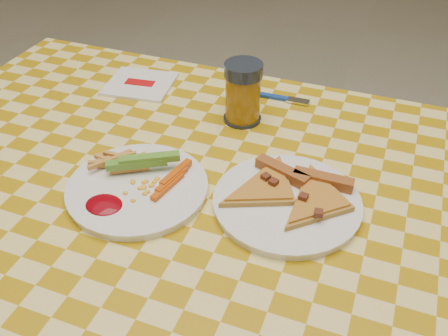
% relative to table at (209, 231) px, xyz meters
% --- Properties ---
extents(table, '(1.28, 0.88, 0.76)m').
position_rel_table_xyz_m(table, '(0.00, 0.00, 0.00)').
color(table, silver).
rests_on(table, ground).
extents(plate_left, '(0.24, 0.24, 0.01)m').
position_rel_table_xyz_m(plate_left, '(-0.12, -0.03, 0.08)').
color(plate_left, white).
rests_on(plate_left, table).
extents(plate_right, '(0.24, 0.24, 0.01)m').
position_rel_table_xyz_m(plate_right, '(0.12, 0.03, 0.08)').
color(plate_right, white).
rests_on(plate_right, table).
extents(fries_veggies, '(0.18, 0.17, 0.04)m').
position_rel_table_xyz_m(fries_veggies, '(-0.12, -0.01, 0.10)').
color(fries_veggies, gold).
rests_on(fries_veggies, plate_left).
extents(pizza_slices, '(0.23, 0.22, 0.02)m').
position_rel_table_xyz_m(pizza_slices, '(0.13, 0.04, 0.09)').
color(pizza_slices, '#B98839').
rests_on(pizza_slices, plate_right).
extents(drink_glass, '(0.08, 0.08, 0.12)m').
position_rel_table_xyz_m(drink_glass, '(-0.03, 0.25, 0.13)').
color(drink_glass, black).
rests_on(drink_glass, table).
extents(napkin, '(0.16, 0.15, 0.01)m').
position_rel_table_xyz_m(napkin, '(-0.29, 0.30, 0.08)').
color(napkin, white).
rests_on(napkin, table).
extents(fork, '(0.15, 0.02, 0.01)m').
position_rel_table_xyz_m(fork, '(0.01, 0.35, 0.08)').
color(fork, '#163999').
rests_on(fork, table).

